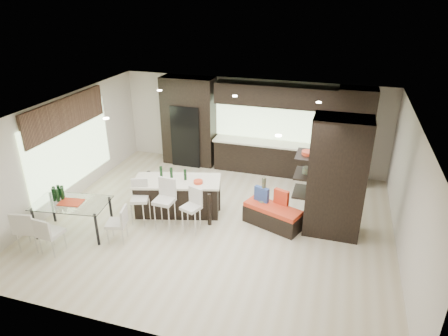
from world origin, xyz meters
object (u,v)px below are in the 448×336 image
(floor_vase, at_px, (263,199))
(stool_left, at_px, (140,207))
(kitchen_island, at_px, (178,196))
(chair_end, at_px, (117,226))
(dining_table, at_px, (74,218))
(stool_mid, at_px, (165,209))
(stool_right, at_px, (191,215))
(bench, at_px, (272,216))
(chair_near, at_px, (51,235))
(chair_far, at_px, (30,230))

(floor_vase, bearing_deg, stool_left, -160.65)
(kitchen_island, relative_size, chair_end, 2.72)
(floor_vase, distance_m, chair_end, 3.36)
(kitchen_island, height_order, dining_table, kitchen_island)
(stool_mid, relative_size, dining_table, 0.60)
(stool_right, bearing_deg, bench, 44.07)
(kitchen_island, height_order, floor_vase, floor_vase)
(chair_end, bearing_deg, stool_mid, -58.77)
(kitchen_island, height_order, stool_left, stool_left)
(stool_left, bearing_deg, chair_near, -147.85)
(dining_table, height_order, chair_near, chair_near)
(kitchen_island, relative_size, stool_right, 2.43)
(stool_left, distance_m, floor_vase, 2.87)
(stool_right, relative_size, chair_far, 0.96)
(chair_near, bearing_deg, dining_table, 95.40)
(chair_near, bearing_deg, chair_far, -172.21)
(stool_right, xyz_separation_m, chair_end, (-1.42, -0.81, -0.04))
(chair_far, bearing_deg, kitchen_island, 32.28)
(bench, xyz_separation_m, chair_end, (-3.13, -1.57, 0.12))
(stool_mid, height_order, floor_vase, floor_vase)
(kitchen_island, bearing_deg, chair_far, -150.93)
(dining_table, bearing_deg, bench, 12.29)
(stool_mid, bearing_deg, stool_left, -179.14)
(chair_near, xyz_separation_m, chair_far, (-0.50, -0.02, 0.04))
(kitchen_island, relative_size, bench, 1.55)
(stool_left, distance_m, chair_near, 1.99)
(chair_far, distance_m, chair_end, 1.76)
(stool_mid, bearing_deg, chair_far, -144.00)
(stool_right, height_order, floor_vase, floor_vase)
(kitchen_island, distance_m, stool_left, 0.97)
(bench, distance_m, floor_vase, 0.45)
(stool_left, distance_m, bench, 3.08)
(kitchen_island, height_order, stool_mid, stool_mid)
(stool_right, xyz_separation_m, bench, (1.71, 0.76, -0.17))
(floor_vase, relative_size, chair_end, 1.48)
(bench, distance_m, chair_far, 5.26)
(stool_left, xyz_separation_m, stool_right, (1.27, 0.00, -0.01))
(chair_far, bearing_deg, dining_table, 44.94)
(stool_left, xyz_separation_m, chair_near, (-1.24, -1.55, -0.03))
(stool_left, height_order, stool_right, stool_left)
(dining_table, bearing_deg, stool_right, 9.77)
(bench, relative_size, dining_table, 0.83)
(dining_table, relative_size, chair_far, 1.82)
(stool_left, distance_m, stool_right, 1.27)
(floor_vase, xyz_separation_m, chair_near, (-3.95, -2.50, -0.16))
(dining_table, distance_m, chair_near, 0.75)
(floor_vase, height_order, chair_end, floor_vase)
(floor_vase, xyz_separation_m, chair_end, (-2.86, -1.76, -0.18))
(chair_far, height_order, chair_end, chair_far)
(stool_mid, height_order, chair_far, stool_mid)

